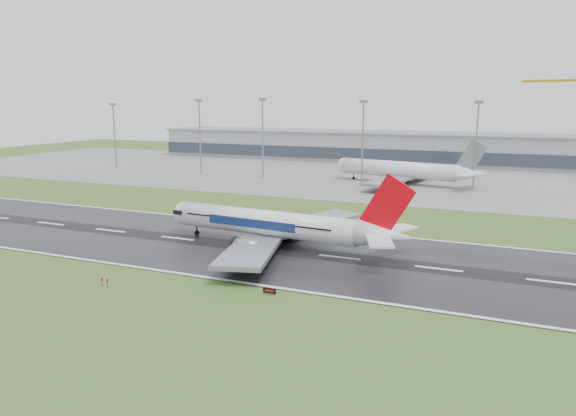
% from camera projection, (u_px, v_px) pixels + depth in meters
% --- Properties ---
extents(ground, '(520.00, 520.00, 0.00)m').
position_uv_depth(ground, '(177.00, 239.00, 125.26)').
color(ground, '#33521E').
rests_on(ground, ground).
extents(runway, '(400.00, 45.00, 0.10)m').
position_uv_depth(runway, '(177.00, 238.00, 125.25)').
color(runway, black).
rests_on(runway, ground).
extents(apron, '(400.00, 130.00, 0.08)m').
position_uv_depth(apron, '(338.00, 174.00, 238.20)').
color(apron, slate).
rests_on(apron, ground).
extents(terminal, '(240.00, 36.00, 15.00)m').
position_uv_depth(terminal, '(371.00, 147.00, 290.95)').
color(terminal, '#9599A0').
rests_on(terminal, ground).
extents(main_airliner, '(62.56, 60.04, 17.15)m').
position_uv_depth(main_airliner, '(280.00, 209.00, 116.24)').
color(main_airliner, silver).
rests_on(main_airliner, runway).
extents(parked_airliner, '(71.57, 68.30, 17.96)m').
position_uv_depth(parked_airliner, '(404.00, 161.00, 206.82)').
color(parked_airliner, silver).
rests_on(parked_airliner, apron).
extents(runway_sign, '(2.31, 0.49, 1.04)m').
position_uv_depth(runway_sign, '(270.00, 291.00, 89.12)').
color(runway_sign, black).
rests_on(runway_sign, ground).
extents(floodmast_0, '(0.64, 0.64, 29.98)m').
position_uv_depth(floodmast_0, '(115.00, 138.00, 251.93)').
color(floodmast_0, gray).
rests_on(floodmast_0, ground).
extents(floodmast_1, '(0.64, 0.64, 31.67)m').
position_uv_depth(floodmast_1, '(200.00, 139.00, 233.77)').
color(floodmast_1, gray).
rests_on(floodmast_1, ground).
extents(floodmast_2, '(0.64, 0.64, 32.19)m').
position_uv_depth(floodmast_2, '(263.00, 140.00, 222.06)').
color(floodmast_2, gray).
rests_on(floodmast_2, ground).
extents(floodmast_3, '(0.64, 0.64, 31.31)m').
position_uv_depth(floodmast_3, '(363.00, 144.00, 205.80)').
color(floodmast_3, gray).
rests_on(floodmast_3, ground).
extents(floodmast_4, '(0.64, 0.64, 31.04)m').
position_uv_depth(floodmast_4, '(476.00, 148.00, 189.97)').
color(floodmast_4, gray).
rests_on(floodmast_4, ground).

